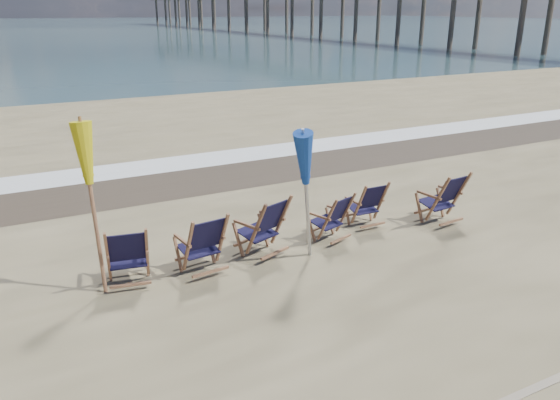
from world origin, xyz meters
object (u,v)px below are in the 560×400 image
Objects in this scene: beach_chair_0 at (147,255)px; beach_chair_5 at (459,196)px; beach_chair_3 at (346,215)px; beach_chair_4 at (381,203)px; beach_chair_2 at (281,222)px; fishing_pier at (283,3)px; umbrella_yellow at (88,164)px; umbrella_blue at (308,158)px; beach_chair_1 at (222,240)px.

beach_chair_0 is 0.94× the size of beach_chair_5.
beach_chair_5 is at bearing 153.98° from beach_chair_3.
beach_chair_5 is at bearing 159.37° from beach_chair_4.
beach_chair_3 is 0.98× the size of beach_chair_4.
beach_chair_0 is 0.93× the size of beach_chair_2.
fishing_pier reaches higher than beach_chair_5.
umbrella_yellow is 3.11m from umbrella_blue.
fishing_pier reaches higher than beach_chair_3.
beach_chair_0 is 1.07× the size of beach_chair_4.
umbrella_blue is (3.05, -0.62, -0.15)m from umbrella_yellow.
beach_chair_4 is at bearing 179.71° from beach_chair_1.
beach_chair_1 is at bearing 6.41° from beach_chair_4.
fishing_pier reaches higher than beach_chair_4.
beach_chair_5 is at bearing 171.42° from beach_chair_1.
beach_chair_0 is 5.84m from beach_chair_5.
beach_chair_1 reaches higher than beach_chair_0.
beach_chair_2 is at bearing -19.01° from beach_chair_3.
beach_chair_1 is 0.42× the size of umbrella_yellow.
umbrella_yellow is (-0.63, 0.20, 1.39)m from beach_chair_0.
beach_chair_3 is at bearing 26.00° from umbrella_blue.
beach_chair_2 is 0.46× the size of umbrella_blue.
beach_chair_0 is 1.09× the size of beach_chair_3.
beach_chair_0 reaches higher than beach_chair_3.
umbrella_blue is (-2.03, -0.73, 1.28)m from beach_chair_4.
beach_chair_0 is at bearing 170.02° from umbrella_blue.
beach_chair_1 is at bearing -8.47° from umbrella_yellow.
beach_chair_3 is (2.38, 0.18, -0.06)m from beach_chair_1.
fishing_pier is (35.82, 71.67, 4.19)m from beach_chair_4.
beach_chair_1 is at bearing -7.58° from beach_chair_5.
beach_chair_2 is 0.01× the size of fishing_pier.
beach_chair_2 reaches higher than beach_chair_0.
umbrella_yellow reaches higher than beach_chair_5.
fishing_pier is at bearing -121.26° from beach_chair_5.
beach_chair_4 is 0.40× the size of umbrella_blue.
beach_chair_4 is 2.51m from umbrella_blue.
umbrella_blue is (-3.43, -0.21, 1.21)m from beach_chair_5.
beach_chair_2 is at bearing 104.80° from umbrella_blue.
umbrella_yellow reaches higher than beach_chair_4.
beach_chair_0 is 3.52m from beach_chair_3.
beach_chair_4 reaches higher than beach_chair_3.
beach_chair_0 is 82.58m from fishing_pier.
fishing_pier is (36.74, 71.87, 4.20)m from beach_chair_3.
beach_chair_0 is 0.40× the size of umbrella_yellow.
beach_chair_1 is 2.39m from beach_chair_3.
beach_chair_4 is at bearing -116.55° from fishing_pier.
beach_chair_4 is 0.87× the size of beach_chair_5.
beach_chair_1 is 0.45× the size of umbrella_blue.
beach_chair_3 is 0.86× the size of beach_chair_5.
umbrella_yellow is (-5.08, -0.11, 1.43)m from beach_chair_4.
fishing_pier is (37.85, 72.41, 2.92)m from umbrella_blue.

